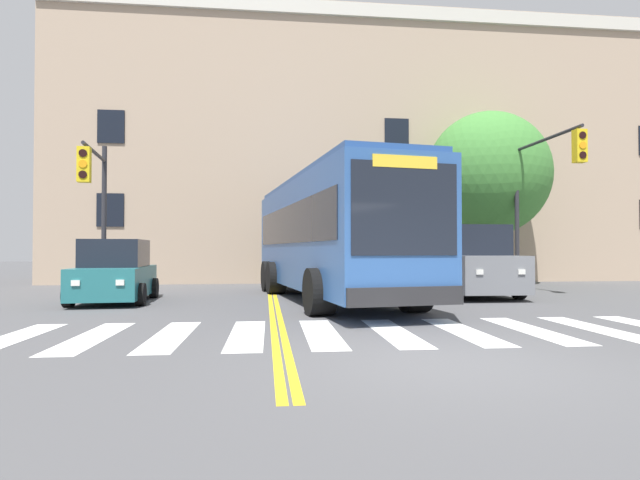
% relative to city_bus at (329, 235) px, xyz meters
% --- Properties ---
extents(ground_plane, '(120.00, 120.00, 0.00)m').
position_rel_city_bus_xyz_m(ground_plane, '(0.55, -8.20, -1.91)').
color(ground_plane, '#4C4C4F').
extents(crosswalk, '(12.22, 3.28, 0.01)m').
position_rel_city_bus_xyz_m(crosswalk, '(-0.24, -5.82, -1.90)').
color(crosswalk, white).
rests_on(crosswalk, ground).
extents(lane_line_yellow_inner, '(0.12, 36.00, 0.01)m').
position_rel_city_bus_xyz_m(lane_line_yellow_inner, '(-1.70, 8.18, -1.90)').
color(lane_line_yellow_inner, gold).
rests_on(lane_line_yellow_inner, ground).
extents(lane_line_yellow_outer, '(0.12, 36.00, 0.01)m').
position_rel_city_bus_xyz_m(lane_line_yellow_outer, '(-1.54, 8.18, -1.90)').
color(lane_line_yellow_outer, gold).
rests_on(lane_line_yellow_outer, ground).
extents(city_bus, '(4.01, 10.95, 3.55)m').
position_rel_city_bus_xyz_m(city_bus, '(0.00, 0.00, 0.00)').
color(city_bus, '#2D5699').
rests_on(city_bus, ground).
extents(car_teal_near_lane, '(2.16, 3.75, 1.76)m').
position_rel_city_bus_xyz_m(car_teal_near_lane, '(-6.05, 0.04, -1.10)').
color(car_teal_near_lane, '#236B70').
rests_on(car_teal_near_lane, ground).
extents(car_grey_far_lane, '(2.31, 5.17, 2.23)m').
position_rel_city_bus_xyz_m(car_grey_far_lane, '(4.61, 1.11, -0.85)').
color(car_grey_far_lane, slate).
rests_on(car_grey_far_lane, ground).
extents(traffic_light_near_corner, '(0.34, 3.94, 5.57)m').
position_rel_city_bus_xyz_m(traffic_light_near_corner, '(7.58, 1.65, 1.90)').
color(traffic_light_near_corner, '#28282D').
rests_on(traffic_light_near_corner, ground).
extents(traffic_light_far_corner, '(0.58, 3.08, 4.98)m').
position_rel_city_bus_xyz_m(traffic_light_far_corner, '(-7.13, 1.70, 1.38)').
color(traffic_light_far_corner, '#28282D').
rests_on(traffic_light_far_corner, ground).
extents(street_tree_curbside_large, '(7.13, 7.01, 7.27)m').
position_rel_city_bus_xyz_m(street_tree_curbside_large, '(7.50, 5.50, 2.75)').
color(street_tree_curbside_large, brown).
rests_on(street_tree_curbside_large, ground).
extents(building_facade, '(30.78, 6.55, 12.56)m').
position_rel_city_bus_xyz_m(building_facade, '(4.00, 10.38, 4.38)').
color(building_facade, tan).
rests_on(building_facade, ground).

